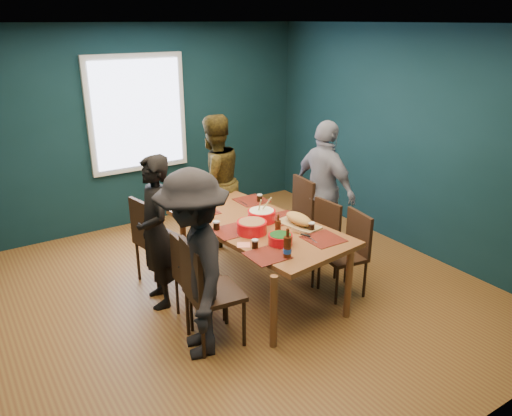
{
  "coord_description": "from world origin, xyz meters",
  "views": [
    {
      "loc": [
        -2.3,
        -4.0,
        2.74
      ],
      "look_at": [
        0.26,
        -0.05,
        0.95
      ],
      "focal_mm": 35.0,
      "sensor_mm": 36.0,
      "label": 1
    }
  ],
  "objects_px": {
    "dining_table": "(258,231)",
    "person_back": "(214,181)",
    "person_right": "(324,190)",
    "chair_right_far": "(296,211)",
    "chair_right_mid": "(321,234)",
    "bowl_herbs": "(280,239)",
    "chair_left_far": "(153,235)",
    "person_far_left": "(156,232)",
    "chair_left_mid": "(191,273)",
    "person_near_left": "(194,266)",
    "chair_right_near": "(350,247)",
    "bowl_salad": "(252,227)",
    "chair_left_near": "(204,286)",
    "bowl_dumpling": "(262,215)",
    "cutting_board": "(299,220)"
  },
  "relations": [
    {
      "from": "dining_table",
      "to": "person_back",
      "type": "bearing_deg",
      "value": 74.0
    },
    {
      "from": "person_right",
      "to": "chair_right_far",
      "type": "bearing_deg",
      "value": 51.83
    },
    {
      "from": "chair_right_mid",
      "to": "bowl_herbs",
      "type": "distance_m",
      "value": 0.98
    },
    {
      "from": "chair_left_far",
      "to": "chair_right_mid",
      "type": "height_order",
      "value": "chair_left_far"
    },
    {
      "from": "person_back",
      "to": "person_right",
      "type": "distance_m",
      "value": 1.38
    },
    {
      "from": "person_far_left",
      "to": "person_right",
      "type": "height_order",
      "value": "person_right"
    },
    {
      "from": "dining_table",
      "to": "chair_left_mid",
      "type": "distance_m",
      "value": 0.88
    },
    {
      "from": "person_right",
      "to": "person_near_left",
      "type": "distance_m",
      "value": 2.34
    },
    {
      "from": "chair_right_mid",
      "to": "chair_right_near",
      "type": "xyz_separation_m",
      "value": [
        0.02,
        -0.45,
        0.01
      ]
    },
    {
      "from": "person_back",
      "to": "person_right",
      "type": "bearing_deg",
      "value": 126.92
    },
    {
      "from": "chair_right_near",
      "to": "chair_left_mid",
      "type": "bearing_deg",
      "value": 174.22
    },
    {
      "from": "chair_right_mid",
      "to": "person_far_left",
      "type": "relative_size",
      "value": 0.56
    },
    {
      "from": "chair_left_far",
      "to": "person_right",
      "type": "distance_m",
      "value": 2.07
    },
    {
      "from": "person_near_left",
      "to": "dining_table",
      "type": "bearing_deg",
      "value": 137.06
    },
    {
      "from": "dining_table",
      "to": "bowl_herbs",
      "type": "height_order",
      "value": "bowl_herbs"
    },
    {
      "from": "chair_right_mid",
      "to": "bowl_salad",
      "type": "height_order",
      "value": "bowl_salad"
    },
    {
      "from": "person_right",
      "to": "bowl_salad",
      "type": "height_order",
      "value": "person_right"
    },
    {
      "from": "bowl_salad",
      "to": "person_back",
      "type": "bearing_deg",
      "value": 75.94
    },
    {
      "from": "bowl_salad",
      "to": "chair_left_near",
      "type": "bearing_deg",
      "value": -151.51
    },
    {
      "from": "dining_table",
      "to": "bowl_salad",
      "type": "xyz_separation_m",
      "value": [
        -0.17,
        -0.14,
        0.14
      ]
    },
    {
      "from": "chair_right_near",
      "to": "chair_left_far",
      "type": "bearing_deg",
      "value": 150.27
    },
    {
      "from": "person_back",
      "to": "bowl_dumpling",
      "type": "relative_size",
      "value": 5.73
    },
    {
      "from": "cutting_board",
      "to": "chair_left_mid",
      "type": "bearing_deg",
      "value": 164.87
    },
    {
      "from": "dining_table",
      "to": "chair_right_far",
      "type": "bearing_deg",
      "value": 22.47
    },
    {
      "from": "chair_left_near",
      "to": "chair_right_far",
      "type": "relative_size",
      "value": 1.05
    },
    {
      "from": "chair_right_mid",
      "to": "cutting_board",
      "type": "xyz_separation_m",
      "value": [
        -0.42,
        -0.14,
        0.31
      ]
    },
    {
      "from": "chair_left_far",
      "to": "person_far_left",
      "type": "height_order",
      "value": "person_far_left"
    },
    {
      "from": "cutting_board",
      "to": "bowl_herbs",
      "type": "bearing_deg",
      "value": -157.95
    },
    {
      "from": "chair_left_mid",
      "to": "person_right",
      "type": "bearing_deg",
      "value": 14.91
    },
    {
      "from": "person_far_left",
      "to": "person_near_left",
      "type": "height_order",
      "value": "person_near_left"
    },
    {
      "from": "chair_left_far",
      "to": "chair_right_mid",
      "type": "xyz_separation_m",
      "value": [
        1.62,
        -0.84,
        -0.06
      ]
    },
    {
      "from": "person_right",
      "to": "bowl_salad",
      "type": "xyz_separation_m",
      "value": [
        -1.31,
        -0.45,
        -0.01
      ]
    },
    {
      "from": "bowl_salad",
      "to": "cutting_board",
      "type": "height_order",
      "value": "cutting_board"
    },
    {
      "from": "person_far_left",
      "to": "chair_right_far",
      "type": "bearing_deg",
      "value": 104.28
    },
    {
      "from": "dining_table",
      "to": "cutting_board",
      "type": "xyz_separation_m",
      "value": [
        0.33,
        -0.24,
        0.13
      ]
    },
    {
      "from": "chair_right_near",
      "to": "person_right",
      "type": "xyz_separation_m",
      "value": [
        0.36,
        0.87,
        0.31
      ]
    },
    {
      "from": "bowl_salad",
      "to": "bowl_dumpling",
      "type": "relative_size",
      "value": 1.02
    },
    {
      "from": "chair_left_far",
      "to": "chair_left_near",
      "type": "distance_m",
      "value": 1.28
    },
    {
      "from": "person_right",
      "to": "chair_right_mid",
      "type": "bearing_deg",
      "value": 134.95
    },
    {
      "from": "chair_right_far",
      "to": "chair_right_near",
      "type": "height_order",
      "value": "chair_right_far"
    },
    {
      "from": "person_far_left",
      "to": "person_near_left",
      "type": "xyz_separation_m",
      "value": [
        -0.04,
        -0.93,
        0.05
      ]
    },
    {
      "from": "dining_table",
      "to": "cutting_board",
      "type": "distance_m",
      "value": 0.43
    },
    {
      "from": "chair_left_far",
      "to": "bowl_dumpling",
      "type": "distance_m",
      "value": 1.19
    },
    {
      "from": "person_right",
      "to": "bowl_herbs",
      "type": "xyz_separation_m",
      "value": [
        -1.23,
        -0.82,
        -0.02
      ]
    },
    {
      "from": "bowl_herbs",
      "to": "person_far_left",
      "type": "bearing_deg",
      "value": 136.54
    },
    {
      "from": "chair_left_mid",
      "to": "person_far_left",
      "type": "xyz_separation_m",
      "value": [
        -0.13,
        0.48,
        0.27
      ]
    },
    {
      "from": "person_near_left",
      "to": "cutting_board",
      "type": "xyz_separation_m",
      "value": [
        1.35,
        0.35,
        -0.01
      ]
    },
    {
      "from": "chair_right_far",
      "to": "cutting_board",
      "type": "bearing_deg",
      "value": -120.95
    },
    {
      "from": "dining_table",
      "to": "chair_left_far",
      "type": "xyz_separation_m",
      "value": [
        -0.87,
        0.74,
        -0.11
      ]
    },
    {
      "from": "chair_right_near",
      "to": "person_right",
      "type": "bearing_deg",
      "value": 75.53
    }
  ]
}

